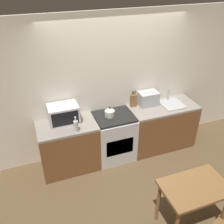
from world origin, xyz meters
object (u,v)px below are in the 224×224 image
stove_range (114,137)px  toaster_oven (148,99)px  dining_table (194,193)px  microwave (63,114)px  kettle (110,112)px  bottle (76,126)px

stove_range → toaster_oven: (0.74, 0.16, 0.58)m
stove_range → dining_table: bearing=-75.1°
stove_range → microwave: bearing=172.3°
kettle → bottle: (-0.66, -0.25, 0.03)m
stove_range → dining_table: (0.46, -1.74, 0.19)m
kettle → bottle: size_ratio=0.68×
bottle → toaster_oven: (1.46, 0.39, 0.02)m
kettle → microwave: microwave is taller
toaster_oven → dining_table: bearing=-98.3°
microwave → toaster_oven: size_ratio=1.38×
kettle → toaster_oven: 0.82m
stove_range → kettle: kettle is taller
kettle → microwave: (-0.78, 0.09, 0.08)m
stove_range → bottle: bottle is taller
stove_range → bottle: bearing=-162.4°
microwave → bottle: size_ratio=1.82×
kettle → dining_table: 1.87m
kettle → bottle: bearing=-158.9°
microwave → toaster_oven: microwave is taller
microwave → bottle: microwave is taller
microwave → kettle: bearing=-6.7°
dining_table → kettle: bearing=106.8°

